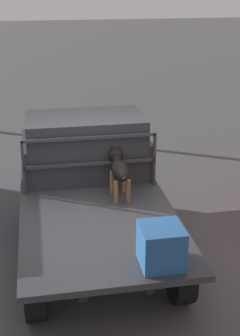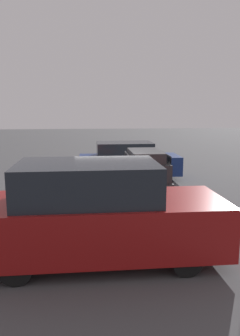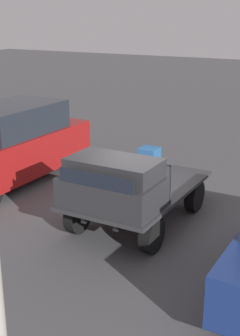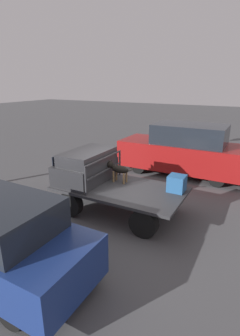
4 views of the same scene
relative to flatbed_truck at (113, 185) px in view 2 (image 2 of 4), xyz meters
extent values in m
plane|color=#474749|center=(0.00, 0.00, -0.59)|extent=(80.00, 80.00, 0.00)
cylinder|color=black|center=(1.16, 0.88, -0.22)|extent=(0.75, 0.24, 0.75)
cylinder|color=black|center=(1.16, -0.88, -0.22)|extent=(0.75, 0.24, 0.75)
cylinder|color=black|center=(-1.16, 0.88, -0.22)|extent=(0.75, 0.24, 0.75)
cylinder|color=black|center=(-1.16, -0.88, -0.22)|extent=(0.75, 0.24, 0.75)
cube|color=black|center=(0.00, 0.36, 0.05)|extent=(3.45, 0.10, 0.18)
cube|color=black|center=(0.00, -0.36, 0.05)|extent=(3.45, 0.10, 0.18)
cube|color=#2D2D30|center=(0.00, 0.00, 0.18)|extent=(3.75, 2.08, 0.08)
cube|color=#28282B|center=(1.21, 0.00, 0.52)|extent=(1.23, 1.96, 0.60)
cube|color=#28282B|center=(1.12, 0.00, 1.01)|extent=(1.04, 1.80, 0.37)
cube|color=black|center=(1.82, 0.00, 0.95)|extent=(0.02, 1.61, 0.28)
cube|color=#2D2D30|center=(0.53, 0.96, 0.64)|extent=(0.04, 0.04, 0.84)
cube|color=#2D2D30|center=(0.53, -0.96, 0.64)|extent=(0.04, 0.04, 0.84)
cube|color=#2D2D30|center=(0.53, 0.00, 1.04)|extent=(0.04, 1.92, 0.04)
cube|color=#2D2D30|center=(0.53, 0.00, 0.64)|extent=(0.04, 1.92, 0.04)
cylinder|color=brown|center=(0.38, -0.29, 0.39)|extent=(0.06, 0.06, 0.34)
cylinder|color=brown|center=(0.38, -0.47, 0.39)|extent=(0.06, 0.06, 0.34)
cylinder|color=brown|center=(0.03, -0.29, 0.39)|extent=(0.06, 0.06, 0.34)
cylinder|color=brown|center=(0.03, -0.47, 0.39)|extent=(0.06, 0.06, 0.34)
ellipsoid|color=black|center=(0.20, -0.38, 0.63)|extent=(0.58, 0.24, 0.24)
sphere|color=brown|center=(0.36, -0.38, 0.59)|extent=(0.11, 0.11, 0.11)
cylinder|color=black|center=(0.45, -0.38, 0.70)|extent=(0.17, 0.13, 0.16)
sphere|color=black|center=(0.56, -0.38, 0.74)|extent=(0.22, 0.22, 0.22)
cone|color=brown|center=(0.65, -0.38, 0.72)|extent=(0.12, 0.12, 0.12)
cone|color=black|center=(0.55, -0.32, 0.83)|extent=(0.06, 0.08, 0.10)
cone|color=black|center=(0.55, -0.44, 0.83)|extent=(0.06, 0.08, 0.10)
cylinder|color=black|center=(-0.13, -0.38, 0.65)|extent=(0.25, 0.04, 0.17)
cube|color=#235184|center=(-1.54, -0.52, 0.45)|extent=(0.46, 0.46, 0.46)
cylinder|color=black|center=(2.43, 4.26, -0.29)|extent=(0.60, 0.20, 0.60)
cylinder|color=black|center=(2.43, 2.83, -0.29)|extent=(0.60, 0.20, 0.60)
cylinder|color=black|center=(-0.36, 4.26, -0.29)|extent=(0.60, 0.20, 0.60)
cylinder|color=black|center=(-0.36, 2.83, -0.29)|extent=(0.60, 0.20, 0.60)
cube|color=navy|center=(1.03, 3.55, 0.08)|extent=(4.50, 1.71, 0.84)
cube|color=#1E232B|center=(0.81, 3.55, 0.81)|extent=(2.47, 1.54, 0.61)
cylinder|color=black|center=(1.01, -3.52, -0.29)|extent=(0.60, 0.20, 0.60)
cylinder|color=black|center=(1.01, -5.22, -0.29)|extent=(0.60, 0.20, 0.60)
cylinder|color=black|center=(-2.22, -3.52, -0.29)|extent=(0.60, 0.20, 0.60)
cylinder|color=black|center=(-2.22, -5.22, -0.29)|extent=(0.60, 0.20, 0.60)
cube|color=maroon|center=(-0.61, -4.37, 0.21)|extent=(5.20, 1.98, 1.09)
cube|color=#1E232B|center=(-0.87, -4.37, 1.15)|extent=(2.86, 1.78, 0.79)
camera|label=1|loc=(-5.79, 0.71, 3.17)|focal=50.00mm
camera|label=2|loc=(-0.88, -10.96, 2.64)|focal=35.00mm
camera|label=3|loc=(8.70, 4.40, 3.90)|focal=50.00mm
camera|label=4|loc=(-3.42, 6.28, 3.17)|focal=28.00mm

